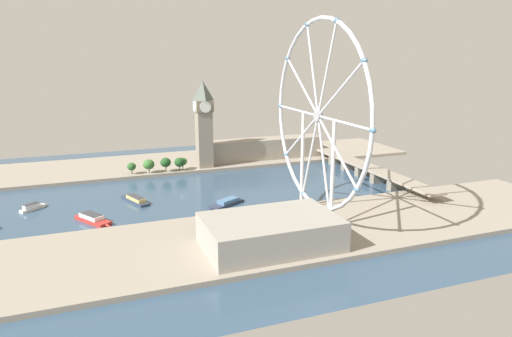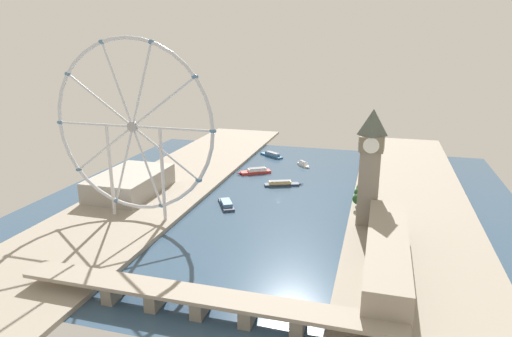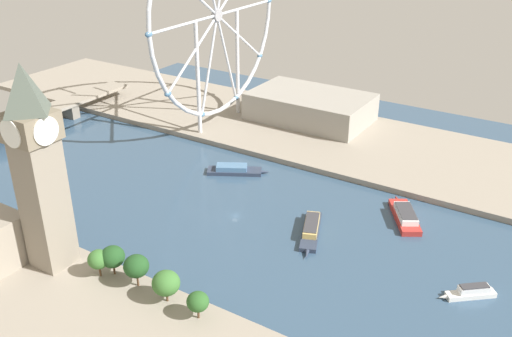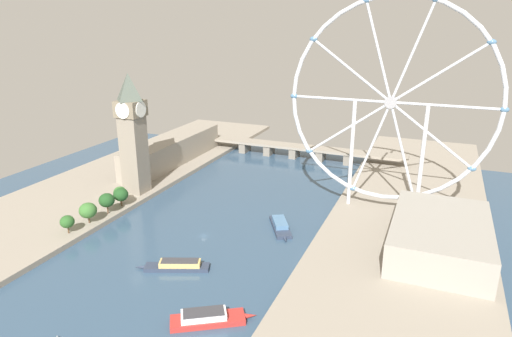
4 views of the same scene
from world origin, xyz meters
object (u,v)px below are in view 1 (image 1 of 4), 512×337
object	(u,v)px
riverside_hall	(271,232)
tour_boat_1	(135,200)
parliament_block	(266,148)
river_bridge	(363,167)
clock_tower	(204,123)
tour_boat_2	(227,203)
tour_boat_3	(33,207)
ferris_wheel	(318,117)
tour_boat_0	(93,219)

from	to	relation	value
riverside_hall	tour_boat_1	bearing A→B (deg)	-152.25
parliament_block	river_bridge	distance (m)	104.89
clock_tower	tour_boat_2	xyz separation A→B (m)	(108.20, -11.58, -42.95)
riverside_hall	parliament_block	bearing A→B (deg)	159.01
river_bridge	tour_boat_1	bearing A→B (deg)	-88.44
tour_boat_2	tour_boat_3	bearing A→B (deg)	-45.78
river_bridge	tour_boat_2	xyz separation A→B (m)	(36.52, -139.86, -5.85)
clock_tower	parliament_block	bearing A→B (deg)	101.29
ferris_wheel	tour_boat_1	xyz separation A→B (m)	(-81.70, -107.16, -67.02)
river_bridge	tour_boat_0	distance (m)	235.58
clock_tower	tour_boat_1	distance (m)	114.76
ferris_wheel	tour_boat_3	xyz separation A→B (m)	(-89.34, -177.02, -66.94)
parliament_block	tour_boat_3	world-z (taller)	parliament_block
ferris_wheel	river_bridge	xyz separation A→B (m)	(-87.19, 94.49, -61.31)
parliament_block	riverside_hall	distance (m)	221.61
tour_boat_1	clock_tower	bearing A→B (deg)	-65.42
river_bridge	tour_boat_2	size ratio (longest dim) A/B	6.02
riverside_hall	tour_boat_3	world-z (taller)	riverside_hall
clock_tower	ferris_wheel	bearing A→B (deg)	12.01
riverside_hall	tour_boat_3	xyz separation A→B (m)	(-123.95, -131.04, -9.47)
tour_boat_0	parliament_block	bearing A→B (deg)	93.95
tour_boat_1	tour_boat_3	world-z (taller)	tour_boat_3
tour_boat_3	tour_boat_1	bearing A→B (deg)	-46.34
river_bridge	tour_boat_1	distance (m)	201.80
ferris_wheel	tour_boat_3	distance (m)	209.28
ferris_wheel	tour_boat_0	bearing A→B (deg)	-109.41
ferris_wheel	tour_boat_1	world-z (taller)	ferris_wheel
clock_tower	ferris_wheel	distance (m)	164.21
ferris_wheel	tour_boat_3	world-z (taller)	ferris_wheel
tour_boat_2	tour_boat_3	size ratio (longest dim) A/B	1.71
parliament_block	tour_boat_2	bearing A→B (deg)	-32.94
river_bridge	tour_boat_3	bearing A→B (deg)	-90.45
clock_tower	tour_boat_2	distance (m)	116.99
tour_boat_1	tour_boat_2	distance (m)	69.14
clock_tower	river_bridge	size ratio (longest dim) A/B	0.42
riverside_hall	river_bridge	size ratio (longest dim) A/B	0.39
parliament_block	tour_boat_2	xyz separation A→B (m)	(121.62, -78.79, -11.41)
ferris_wheel	tour_boat_1	distance (m)	150.50
tour_boat_1	tour_boat_3	size ratio (longest dim) A/B	1.91
tour_boat_0	tour_boat_2	size ratio (longest dim) A/B	1.02
riverside_hall	tour_boat_3	size ratio (longest dim) A/B	3.98
river_bridge	tour_boat_0	world-z (taller)	river_bridge
clock_tower	tour_boat_2	size ratio (longest dim) A/B	2.54
river_bridge	tour_boat_1	size ratio (longest dim) A/B	5.39
ferris_wheel	tour_boat_0	size ratio (longest dim) A/B	3.91
tour_boat_1	tour_boat_3	distance (m)	70.28
tour_boat_3	parliament_block	bearing A→B (deg)	-18.59
tour_boat_3	tour_boat_0	bearing A→B (deg)	-86.24
parliament_block	tour_boat_2	size ratio (longest dim) A/B	3.74
parliament_block	tour_boat_1	distance (m)	167.62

